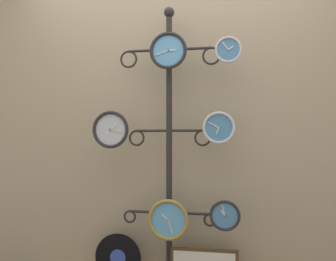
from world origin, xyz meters
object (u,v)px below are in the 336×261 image
clock_middle_left (111,130)px  vinyl_record (118,257)px  clock_top_center (168,51)px  clock_bottom_right (225,215)px  clock_top_right (228,50)px  clock_bottom_center (168,220)px  display_stand (169,186)px  clock_middle_right (219,128)px

clock_middle_left → vinyl_record: bearing=75.0°
clock_top_center → clock_bottom_right: size_ratio=1.27×
vinyl_record → clock_bottom_right: bearing=-6.3°
clock_top_right → clock_bottom_center: (-0.42, -0.01, -1.19)m
clock_top_center → vinyl_record: 1.58m
vinyl_record → display_stand: bearing=1.6°
display_stand → clock_bottom_right: 0.46m
clock_middle_left → clock_middle_right: size_ratio=1.20×
clock_top_center → clock_middle_left: 0.71m
clock_top_right → clock_bottom_right: (-0.03, -0.00, -1.15)m
clock_bottom_right → vinyl_record: bearing=173.7°
clock_bottom_right → vinyl_record: 0.88m
clock_top_center → vinyl_record: bearing=166.4°
display_stand → clock_middle_right: (0.37, -0.07, 0.42)m
clock_top_right → clock_bottom_right: size_ratio=0.88×
display_stand → clock_bottom_right: display_stand is taller
clock_top_right → display_stand: bearing=167.7°
clock_top_right → clock_middle_left: 1.01m
clock_middle_left → clock_bottom_right: (0.82, 0.01, -0.60)m
display_stand → clock_middle_right: display_stand is taller
vinyl_record → clock_bottom_center: bearing=-13.6°
clock_top_right → clock_bottom_center: clock_top_right is taller
clock_top_right → clock_middle_left: size_ratio=0.68×
display_stand → clock_top_center: bearing=-83.9°
clock_middle_left → clock_bottom_center: clock_middle_left is taller
clock_middle_left → clock_bottom_right: bearing=0.8°
clock_middle_left → vinyl_record: 0.97m
clock_top_right → clock_bottom_center: 1.26m
clock_top_right → clock_middle_right: (-0.07, 0.02, -0.54)m
display_stand → clock_middle_right: size_ratio=9.23×
clock_top_center → clock_bottom_center: (0.00, -0.00, -1.20)m
display_stand → clock_top_center: 0.98m
vinyl_record → clock_top_center: bearing=-13.6°
clock_top_center → clock_bottom_center: size_ratio=0.92×
clock_middle_left → clock_bottom_center: bearing=0.2°
clock_middle_left → vinyl_record: (0.03, 0.10, -0.96)m
display_stand → clock_middle_left: 0.60m
clock_top_center → vinyl_record: (-0.40, 0.10, -1.52)m
clock_top_right → vinyl_record: 1.73m
display_stand → clock_top_right: display_stand is taller
clock_bottom_center → display_stand: bearing=96.2°
display_stand → clock_middle_right: 0.57m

